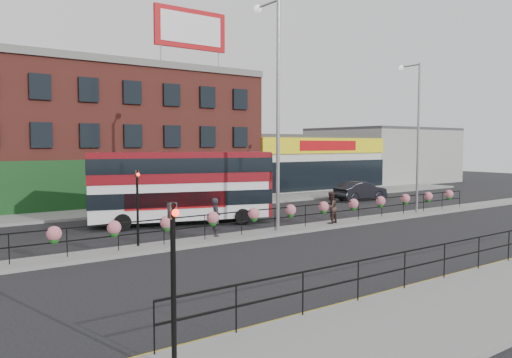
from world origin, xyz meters
TOP-DOWN VIEW (x-y plane):
  - ground at (0.00, 0.00)m, footprint 120.00×120.00m
  - north_pavement at (0.00, 12.00)m, footprint 60.00×4.00m
  - median at (0.00, 0.00)m, footprint 60.00×1.60m
  - yellow_line_inner at (0.00, -9.70)m, footprint 60.00×0.10m
  - yellow_line_outer at (0.00, -9.88)m, footprint 60.00×0.10m
  - brick_building at (-4.00, 19.96)m, footprint 25.00×12.21m
  - supermarket at (16.00, 19.90)m, footprint 15.00×12.25m
  - warehouse_east at (30.75, 20.00)m, footprint 14.50×12.00m
  - billboard at (2.50, 14.99)m, footprint 6.00×0.29m
  - median_railing at (-0.00, 0.00)m, footprint 30.04×0.56m
  - south_railing at (-2.00, -10.10)m, footprint 20.04×0.05m
  - double_decker_bus at (-3.47, 5.16)m, footprint 10.13×5.11m
  - car at (13.51, 7.62)m, footprint 1.97×4.65m
  - pedestrian_a at (-4.17, 0.39)m, footprint 0.93×0.85m
  - pedestrian_b at (2.81, -0.01)m, footprint 1.13×1.03m
  - lamp_column_west at (-0.92, 0.18)m, footprint 0.41×1.99m
  - lamp_column_east at (10.18, 0.15)m, footprint 0.33×1.63m
  - traffic_light_south at (-12.00, -11.01)m, footprint 0.15×0.28m
  - traffic_light_median at (-8.00, 0.39)m, footprint 0.15×0.28m

SIDE VIEW (x-z plane):
  - ground at x=0.00m, z-range 0.00..0.00m
  - yellow_line_inner at x=0.00m, z-range 0.00..0.01m
  - yellow_line_outer at x=0.00m, z-range 0.00..0.01m
  - north_pavement at x=0.00m, z-range 0.00..0.15m
  - median at x=0.00m, z-range 0.00..0.15m
  - car at x=13.51m, z-range 0.00..1.49m
  - south_railing at x=-2.00m, z-range 0.40..1.52m
  - pedestrian_b at x=2.81m, z-range 0.15..1.88m
  - pedestrian_a at x=-4.17m, z-range 0.15..1.94m
  - median_railing at x=0.00m, z-range 0.43..1.66m
  - double_decker_bus at x=-3.47m, z-range 0.46..4.45m
  - traffic_light_south at x=-12.00m, z-range 0.64..4.29m
  - traffic_light_median at x=-8.00m, z-range 0.64..4.29m
  - supermarket at x=16.00m, z-range 0.00..5.30m
  - warehouse_east at x=30.75m, z-range 0.00..6.30m
  - brick_building at x=-4.00m, z-range -0.02..10.28m
  - lamp_column_east at x=10.18m, z-range 1.01..10.30m
  - lamp_column_west at x=-0.92m, z-range 1.20..12.54m
  - billboard at x=2.50m, z-range 10.98..15.38m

